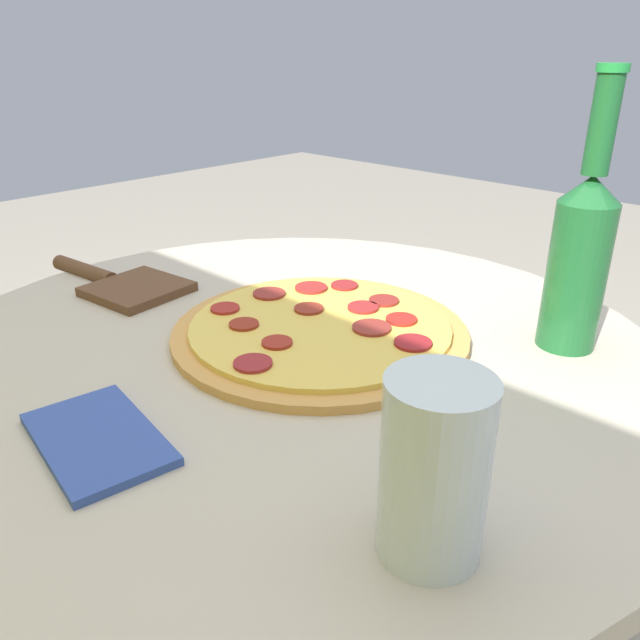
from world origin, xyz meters
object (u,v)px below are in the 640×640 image
(pizza_paddle, at_px, (121,284))
(drinking_glass, at_px, (434,469))
(beer_bottle, at_px, (580,253))
(pizza, at_px, (320,329))

(pizza_paddle, distance_m, drinking_glass, 0.59)
(beer_bottle, bearing_deg, pizza, 38.75)
(pizza, relative_size, beer_bottle, 1.16)
(pizza_paddle, bearing_deg, beer_bottle, -160.73)
(beer_bottle, relative_size, pizza_paddle, 1.18)
(pizza, height_order, pizza_paddle, pizza)
(pizza, distance_m, pizza_paddle, 0.31)
(beer_bottle, distance_m, pizza_paddle, 0.58)
(pizza_paddle, xyz_separation_m, drinking_glass, (-0.58, 0.11, 0.06))
(pizza, xyz_separation_m, beer_bottle, (-0.21, -0.17, 0.10))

